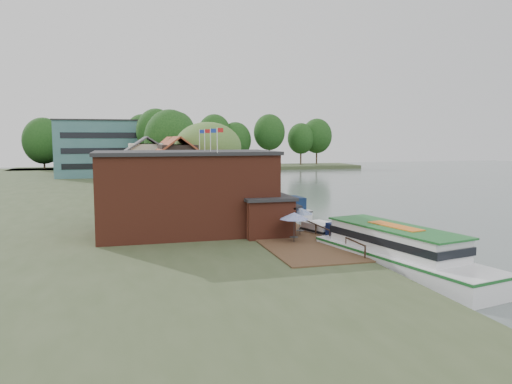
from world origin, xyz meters
TOP-DOWN VIEW (x-y plane):
  - ground at (0.00, 0.00)m, footprint 260.00×260.00m
  - land_bank at (-30.00, 35.00)m, footprint 50.00×140.00m
  - quay_deck at (-8.00, 10.00)m, footprint 6.00×50.00m
  - quay_rail at (-5.30, 10.50)m, footprint 0.20×49.00m
  - pub at (-14.00, -1.00)m, footprint 20.00×11.00m
  - hotel_block at (-22.00, 70.00)m, footprint 25.40×12.40m
  - cottage_a at (-15.00, 14.00)m, footprint 8.60×7.60m
  - cottage_b at (-18.00, 24.00)m, footprint 9.60×8.60m
  - cottage_c at (-14.00, 33.00)m, footprint 7.60×7.60m
  - willow at (-10.50, 19.00)m, footprint 8.60×8.60m
  - umbrella_0 at (-8.18, -7.48)m, footprint 2.39×2.39m
  - umbrella_1 at (-6.73, -4.94)m, footprint 2.19×2.19m
  - umbrella_2 at (-7.59, -1.32)m, footprint 2.20×2.20m
  - umbrella_3 at (-7.40, 2.66)m, footprint 2.22×2.22m
  - umbrella_4 at (-7.93, 5.13)m, footprint 2.45×2.45m
  - umbrella_5 at (-7.42, 7.69)m, footprint 2.08×2.08m
  - cruiser_0 at (-3.92, -5.20)m, footprint 5.66×9.73m
  - cruiser_1 at (-2.20, 12.24)m, footprint 4.11×10.43m
  - cruiser_2 at (-2.91, 22.22)m, footprint 5.19×10.39m
  - tour_boat at (-2.82, -14.68)m, footprint 7.37×15.67m
  - swan at (-3.64, -10.67)m, footprint 0.44×0.44m
  - bank_tree_0 at (-12.96, 42.51)m, footprint 8.89×8.89m
  - bank_tree_1 at (-10.71, 51.06)m, footprint 6.54×6.54m
  - bank_tree_2 at (-14.12, 59.27)m, footprint 8.06×8.06m
  - bank_tree_3 at (-18.33, 77.78)m, footprint 6.58×6.58m
  - bank_tree_4 at (-12.08, 87.69)m, footprint 6.70×6.70m
  - bank_tree_5 at (-15.41, 93.40)m, footprint 8.79×8.79m

SIDE VIEW (x-z plane):
  - ground at x=0.00m, z-range 0.00..0.00m
  - swan at x=-3.64m, z-range 0.00..0.44m
  - land_bank at x=-30.00m, z-range 0.00..1.00m
  - quay_deck at x=-8.00m, z-range 1.00..1.10m
  - cruiser_0 at x=-3.92m, z-range 0.00..2.22m
  - cruiser_2 at x=-2.91m, z-range 0.00..2.41m
  - cruiser_1 at x=-2.20m, z-range 0.00..2.48m
  - quay_rail at x=-5.30m, z-range 1.00..2.00m
  - tour_boat at x=-2.82m, z-range 0.00..3.30m
  - umbrella_0 at x=-8.18m, z-range 1.10..3.48m
  - umbrella_1 at x=-6.73m, z-range 1.10..3.48m
  - umbrella_2 at x=-7.59m, z-range 1.10..3.48m
  - umbrella_3 at x=-7.40m, z-range 1.10..3.48m
  - umbrella_4 at x=-7.93m, z-range 1.10..3.48m
  - umbrella_5 at x=-7.42m, z-range 1.10..3.48m
  - pub at x=-14.00m, z-range 1.00..8.30m
  - cottage_a at x=-15.00m, z-range 1.00..9.50m
  - cottage_b at x=-18.00m, z-range 1.00..9.50m
  - cottage_c at x=-14.00m, z-range 1.00..9.50m
  - willow at x=-10.50m, z-range 1.00..11.43m
  - bank_tree_3 at x=-18.33m, z-range 1.00..11.54m
  - bank_tree_4 at x=-12.08m, z-range 1.00..13.02m
  - hotel_block at x=-22.00m, z-range 1.00..13.30m
  - bank_tree_0 at x=-12.96m, z-range 1.00..14.26m
  - bank_tree_1 at x=-10.71m, z-range 1.00..14.31m
  - bank_tree_2 at x=-14.12m, z-range 1.00..15.33m
  - bank_tree_5 at x=-15.41m, z-range 1.00..15.70m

